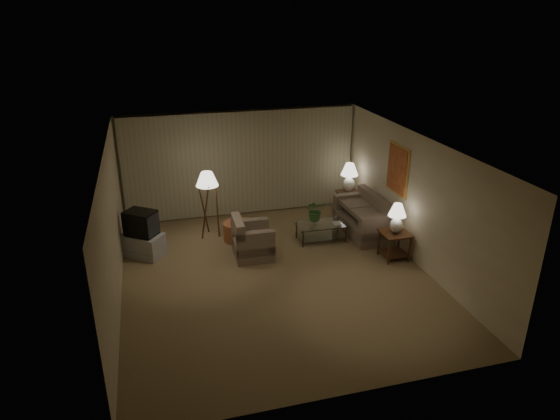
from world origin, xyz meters
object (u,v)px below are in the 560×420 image
at_px(armchair, 253,241).
at_px(crt_tv, 141,223).
at_px(floor_lamp, 208,203).
at_px(table_lamp_far, 349,175).
at_px(table_lamp_near, 397,216).
at_px(vase, 315,221).
at_px(coffee_table, 321,229).
at_px(tv_cabinet, 143,245).
at_px(ottoman, 237,231).
at_px(side_table_near, 395,240).
at_px(sofa, 362,219).
at_px(side_table_far, 348,199).

relative_size(armchair, crt_tv, 1.16).
bearing_deg(floor_lamp, table_lamp_far, 6.86).
relative_size(table_lamp_near, vase, 4.20).
distance_m(coffee_table, crt_tv, 4.02).
height_order(table_lamp_far, coffee_table, table_lamp_far).
height_order(tv_cabinet, ottoman, tv_cabinet).
bearing_deg(side_table_near, floor_lamp, 149.57).
xyz_separation_m(ottoman, vase, (1.72, -0.52, 0.28)).
relative_size(armchair, table_lamp_far, 1.17).
bearing_deg(sofa, floor_lamp, -104.31).
bearing_deg(floor_lamp, side_table_near, -30.43).
height_order(armchair, coffee_table, armchair).
relative_size(sofa, tv_cabinet, 1.71).
relative_size(sofa, armchair, 1.89).
height_order(table_lamp_far, tv_cabinet, table_lamp_far).
xyz_separation_m(sofa, crt_tv, (-5.05, 0.18, 0.40)).
relative_size(table_lamp_far, ottoman, 1.18).
bearing_deg(sofa, ottoman, -99.60).
height_order(sofa, side_table_far, sofa).
bearing_deg(side_table_far, side_table_near, -90.00).
bearing_deg(side_table_far, vase, -135.35).
relative_size(sofa, ottoman, 2.62).
distance_m(side_table_near, table_lamp_far, 2.68).
xyz_separation_m(tv_cabinet, crt_tv, (0.00, 0.00, 0.52)).
relative_size(side_table_near, crt_tv, 0.77).
relative_size(coffee_table, tv_cabinet, 1.17).
bearing_deg(side_table_far, crt_tv, -168.38).
relative_size(sofa, table_lamp_far, 2.22).
height_order(armchair, tv_cabinet, armchair).
bearing_deg(sofa, crt_tv, -93.44).
relative_size(side_table_far, tv_cabinet, 0.60).
distance_m(table_lamp_far, floor_lamp, 3.71).
bearing_deg(vase, side_table_near, -42.45).
xyz_separation_m(armchair, table_lamp_far, (2.91, 1.72, 0.69)).
height_order(side_table_near, crt_tv, crt_tv).
bearing_deg(floor_lamp, armchair, -59.07).
distance_m(armchair, table_lamp_far, 3.45).
bearing_deg(table_lamp_far, floor_lamp, -173.14).
bearing_deg(ottoman, sofa, -8.20).
bearing_deg(vase, table_lamp_far, 44.65).
relative_size(armchair, floor_lamp, 0.57).
distance_m(ottoman, vase, 1.82).
relative_size(sofa, side_table_far, 2.84).
height_order(armchair, side_table_far, armchair).
bearing_deg(coffee_table, ottoman, 164.38).
distance_m(table_lamp_near, coffee_table, 1.88).
bearing_deg(table_lamp_near, table_lamp_far, 90.00).
relative_size(tv_cabinet, crt_tv, 1.28).
xyz_separation_m(table_lamp_far, tv_cabinet, (-5.20, -1.07, -0.80)).
relative_size(ottoman, vase, 4.14).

